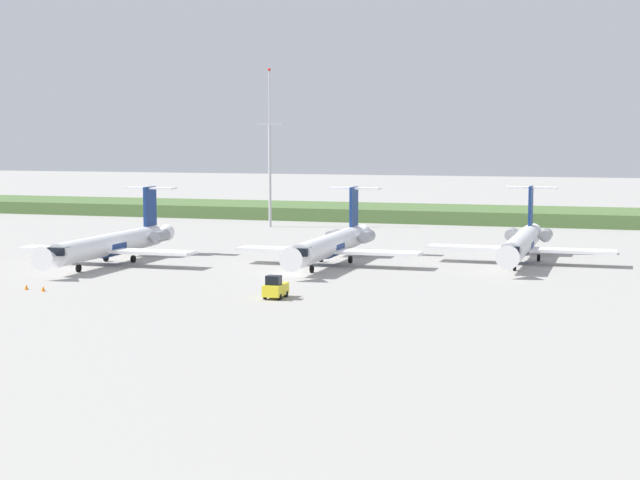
% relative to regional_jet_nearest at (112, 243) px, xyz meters
% --- Properties ---
extents(ground_plane, '(500.00, 500.00, 0.00)m').
position_rel_regional_jet_nearest_xyz_m(ground_plane, '(24.63, 27.70, -2.54)').
color(ground_plane, '#9E9B96').
extents(grass_berm, '(320.00, 20.00, 2.39)m').
position_rel_regional_jet_nearest_xyz_m(grass_berm, '(24.63, 74.90, -1.34)').
color(grass_berm, '#4C6B38').
rests_on(grass_berm, ground).
extents(regional_jet_nearest, '(22.81, 31.00, 9.00)m').
position_rel_regional_jet_nearest_xyz_m(regional_jet_nearest, '(0.00, 0.00, 0.00)').
color(regional_jet_nearest, white).
rests_on(regional_jet_nearest, ground).
extents(regional_jet_second, '(22.81, 31.00, 9.00)m').
position_rel_regional_jet_nearest_xyz_m(regional_jet_second, '(25.98, 7.37, 0.00)').
color(regional_jet_second, white).
rests_on(regional_jet_second, ground).
extents(regional_jet_third, '(22.81, 31.00, 9.00)m').
position_rel_regional_jet_nearest_xyz_m(regional_jet_third, '(48.13, 16.06, 0.00)').
color(regional_jet_third, white).
rests_on(regional_jet_third, ground).
extents(antenna_mast, '(4.40, 0.50, 27.10)m').
position_rel_regional_jet_nearest_xyz_m(antenna_mast, '(1.50, 52.97, 8.65)').
color(antenna_mast, '#B2B2B7').
rests_on(antenna_mast, ground).
extents(baggage_tug, '(1.72, 3.20, 2.30)m').
position_rel_regional_jet_nearest_xyz_m(baggage_tug, '(28.07, -19.07, -1.53)').
color(baggage_tug, yellow).
rests_on(baggage_tug, ground).
extents(safety_cone_mid_marker, '(0.44, 0.44, 0.55)m').
position_rel_regional_jet_nearest_xyz_m(safety_cone_mid_marker, '(1.79, -21.39, -2.26)').
color(safety_cone_mid_marker, orange).
rests_on(safety_cone_mid_marker, ground).
extents(safety_cone_rear_marker, '(0.44, 0.44, 0.55)m').
position_rel_regional_jet_nearest_xyz_m(safety_cone_rear_marker, '(4.05, -21.85, -2.26)').
color(safety_cone_rear_marker, orange).
rests_on(safety_cone_rear_marker, ground).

